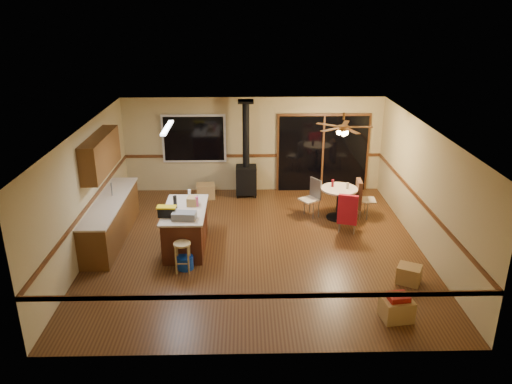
{
  "coord_description": "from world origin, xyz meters",
  "views": [
    {
      "loc": [
        -0.23,
        -9.63,
        4.95
      ],
      "look_at": [
        0.0,
        0.3,
        1.15
      ],
      "focal_mm": 35.0,
      "sensor_mm": 36.0,
      "label": 1
    }
  ],
  "objects_px": {
    "bar_stool": "(183,257)",
    "box_corner_b": "(409,274)",
    "kitchen_island": "(186,228)",
    "toolbox_grey": "(184,216)",
    "box_corner_a": "(397,309)",
    "chair_left": "(313,193)",
    "chair_near": "(348,209)",
    "toolbox_black": "(167,212)",
    "dining_table": "(339,198)",
    "chair_right": "(360,194)",
    "blue_bucket": "(185,262)",
    "wood_stove": "(246,170)",
    "box_under_window": "(206,191)"
  },
  "relations": [
    {
      "from": "blue_bucket",
      "to": "chair_near",
      "type": "bearing_deg",
      "value": 23.46
    },
    {
      "from": "chair_right",
      "to": "kitchen_island",
      "type": "bearing_deg",
      "value": -159.07
    },
    {
      "from": "dining_table",
      "to": "chair_right",
      "type": "relative_size",
      "value": 1.26
    },
    {
      "from": "blue_bucket",
      "to": "kitchen_island",
      "type": "bearing_deg",
      "value": 94.71
    },
    {
      "from": "toolbox_black",
      "to": "box_corner_a",
      "type": "height_order",
      "value": "toolbox_black"
    },
    {
      "from": "kitchen_island",
      "to": "chair_left",
      "type": "bearing_deg",
      "value": 29.37
    },
    {
      "from": "toolbox_grey",
      "to": "bar_stool",
      "type": "xyz_separation_m",
      "value": [
        -0.01,
        -0.48,
        -0.67
      ]
    },
    {
      "from": "toolbox_grey",
      "to": "box_corner_a",
      "type": "distance_m",
      "value": 4.36
    },
    {
      "from": "toolbox_grey",
      "to": "box_corner_a",
      "type": "relative_size",
      "value": 0.96
    },
    {
      "from": "bar_stool",
      "to": "toolbox_grey",
      "type": "bearing_deg",
      "value": 89.0
    },
    {
      "from": "dining_table",
      "to": "chair_left",
      "type": "relative_size",
      "value": 1.58
    },
    {
      "from": "chair_right",
      "to": "box_under_window",
      "type": "height_order",
      "value": "chair_right"
    },
    {
      "from": "box_corner_b",
      "to": "chair_right",
      "type": "bearing_deg",
      "value": 95.37
    },
    {
      "from": "blue_bucket",
      "to": "dining_table",
      "type": "height_order",
      "value": "dining_table"
    },
    {
      "from": "kitchen_island",
      "to": "bar_stool",
      "type": "xyz_separation_m",
      "value": [
        0.05,
        -1.0,
        -0.15
      ]
    },
    {
      "from": "dining_table",
      "to": "box_corner_a",
      "type": "height_order",
      "value": "dining_table"
    },
    {
      "from": "blue_bucket",
      "to": "chair_left",
      "type": "bearing_deg",
      "value": 41.91
    },
    {
      "from": "kitchen_island",
      "to": "toolbox_grey",
      "type": "height_order",
      "value": "toolbox_grey"
    },
    {
      "from": "bar_stool",
      "to": "chair_right",
      "type": "xyz_separation_m",
      "value": [
        3.99,
        2.55,
        0.29
      ]
    },
    {
      "from": "blue_bucket",
      "to": "box_under_window",
      "type": "bearing_deg",
      "value": 87.95
    },
    {
      "from": "kitchen_island",
      "to": "toolbox_black",
      "type": "xyz_separation_m",
      "value": [
        -0.31,
        -0.38,
        0.54
      ]
    },
    {
      "from": "dining_table",
      "to": "box_corner_a",
      "type": "bearing_deg",
      "value": -86.62
    },
    {
      "from": "kitchen_island",
      "to": "chair_near",
      "type": "bearing_deg",
      "value": 9.67
    },
    {
      "from": "wood_stove",
      "to": "box_under_window",
      "type": "distance_m",
      "value": 1.22
    },
    {
      "from": "chair_near",
      "to": "box_corner_a",
      "type": "height_order",
      "value": "chair_near"
    },
    {
      "from": "chair_near",
      "to": "kitchen_island",
      "type": "bearing_deg",
      "value": -170.33
    },
    {
      "from": "blue_bucket",
      "to": "wood_stove",
      "type": "bearing_deg",
      "value": 72.8
    },
    {
      "from": "kitchen_island",
      "to": "blue_bucket",
      "type": "height_order",
      "value": "kitchen_island"
    },
    {
      "from": "box_under_window",
      "to": "box_corner_a",
      "type": "relative_size",
      "value": 0.99
    },
    {
      "from": "chair_right",
      "to": "chair_near",
      "type": "bearing_deg",
      "value": -116.78
    },
    {
      "from": "wood_stove",
      "to": "bar_stool",
      "type": "height_order",
      "value": "wood_stove"
    },
    {
      "from": "wood_stove",
      "to": "chair_left",
      "type": "height_order",
      "value": "wood_stove"
    },
    {
      "from": "toolbox_black",
      "to": "blue_bucket",
      "type": "height_order",
      "value": "toolbox_black"
    },
    {
      "from": "bar_stool",
      "to": "box_corner_b",
      "type": "xyz_separation_m",
      "value": [
        4.28,
        -0.52,
        -0.14
      ]
    },
    {
      "from": "wood_stove",
      "to": "bar_stool",
      "type": "relative_size",
      "value": 4.13
    },
    {
      "from": "wood_stove",
      "to": "box_corner_b",
      "type": "height_order",
      "value": "wood_stove"
    },
    {
      "from": "box_corner_b",
      "to": "box_under_window",
      "type": "bearing_deg",
      "value": 133.01
    },
    {
      "from": "bar_stool",
      "to": "chair_near",
      "type": "height_order",
      "value": "chair_near"
    },
    {
      "from": "wood_stove",
      "to": "box_corner_a",
      "type": "xyz_separation_m",
      "value": [
        2.47,
        -5.71,
        -0.54
      ]
    },
    {
      "from": "toolbox_grey",
      "to": "kitchen_island",
      "type": "bearing_deg",
      "value": 95.82
    },
    {
      "from": "kitchen_island",
      "to": "toolbox_grey",
      "type": "bearing_deg",
      "value": -84.18
    },
    {
      "from": "wood_stove",
      "to": "chair_near",
      "type": "relative_size",
      "value": 3.6
    },
    {
      "from": "chair_near",
      "to": "box_corner_a",
      "type": "bearing_deg",
      "value": -86.49
    },
    {
      "from": "toolbox_grey",
      "to": "chair_near",
      "type": "bearing_deg",
      "value": 17.84
    },
    {
      "from": "toolbox_black",
      "to": "blue_bucket",
      "type": "bearing_deg",
      "value": -53.76
    },
    {
      "from": "wood_stove",
      "to": "chair_near",
      "type": "bearing_deg",
      "value": -47.14
    },
    {
      "from": "chair_left",
      "to": "chair_near",
      "type": "xyz_separation_m",
      "value": [
        0.66,
        -1.03,
        0.01
      ]
    },
    {
      "from": "toolbox_grey",
      "to": "blue_bucket",
      "type": "distance_m",
      "value": 0.92
    },
    {
      "from": "toolbox_black",
      "to": "bar_stool",
      "type": "distance_m",
      "value": 0.99
    },
    {
      "from": "dining_table",
      "to": "bar_stool",
      "type": "bearing_deg",
      "value": -144.47
    }
  ]
}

